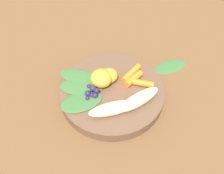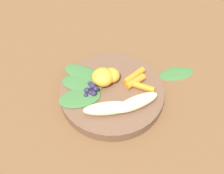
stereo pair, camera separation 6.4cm
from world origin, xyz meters
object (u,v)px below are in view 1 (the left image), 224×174
bowl (112,93)px  banana_peeled_right (113,109)px  banana_peeled_left (139,99)px  kale_leaf_stray (170,66)px  orange_segment_near (101,78)px

bowl → banana_peeled_right: size_ratio=2.29×
banana_peeled_left → kale_leaf_stray: banana_peeled_left is taller
banana_peeled_right → kale_leaf_stray: bearing=31.7°
bowl → kale_leaf_stray: (-0.12, 0.15, -0.01)m
banana_peeled_left → banana_peeled_right: same height
banana_peeled_left → orange_segment_near: orange_segment_near is taller
bowl → orange_segment_near: bearing=-121.4°
orange_segment_near → kale_leaf_stray: size_ratio=0.55×
banana_peeled_left → orange_segment_near: bearing=110.4°
banana_peeled_left → orange_segment_near: 0.11m
bowl → orange_segment_near: 0.05m
orange_segment_near → banana_peeled_left: bearing=61.1°
bowl → banana_peeled_left: size_ratio=2.29×
banana_peeled_left → kale_leaf_stray: (-0.15, 0.08, -0.04)m
kale_leaf_stray → orange_segment_near: bearing=-178.6°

